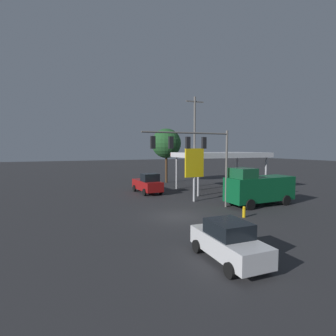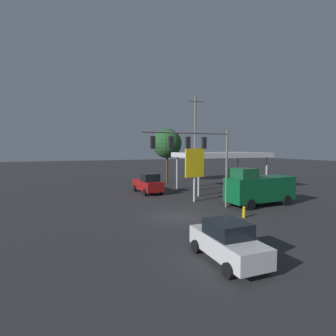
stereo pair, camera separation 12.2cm
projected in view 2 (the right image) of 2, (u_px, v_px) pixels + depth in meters
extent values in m
plane|color=#2D2D30|center=(178.00, 216.00, 20.62)|extent=(200.00, 200.00, 0.00)
cylinder|color=slate|center=(227.00, 169.00, 23.64)|extent=(0.20, 0.20, 6.94)
cylinder|color=slate|center=(187.00, 133.00, 21.84)|extent=(8.01, 0.14, 0.14)
cube|color=black|center=(204.00, 143.00, 22.53)|extent=(0.36, 0.28, 1.00)
sphere|color=#FF4141|center=(203.00, 139.00, 22.68)|extent=(0.22, 0.22, 0.22)
sphere|color=#392305|center=(203.00, 143.00, 22.70)|extent=(0.22, 0.22, 0.22)
sphere|color=black|center=(203.00, 146.00, 22.72)|extent=(0.22, 0.22, 0.22)
cube|color=black|center=(188.00, 143.00, 21.92)|extent=(0.36, 0.28, 1.00)
sphere|color=#FF4141|center=(187.00, 139.00, 22.07)|extent=(0.22, 0.22, 0.22)
sphere|color=#392305|center=(187.00, 143.00, 22.09)|extent=(0.22, 0.22, 0.22)
sphere|color=black|center=(187.00, 146.00, 22.11)|extent=(0.22, 0.22, 0.22)
cube|color=black|center=(171.00, 143.00, 21.31)|extent=(0.36, 0.28, 1.00)
sphere|color=#FF4141|center=(170.00, 139.00, 21.46)|extent=(0.22, 0.22, 0.22)
sphere|color=#392305|center=(170.00, 143.00, 21.48)|extent=(0.22, 0.22, 0.22)
sphere|color=black|center=(170.00, 146.00, 21.50)|extent=(0.22, 0.22, 0.22)
cube|color=black|center=(153.00, 142.00, 20.70)|extent=(0.36, 0.28, 1.00)
sphere|color=#FF4141|center=(152.00, 139.00, 20.85)|extent=(0.22, 0.22, 0.22)
sphere|color=#392305|center=(152.00, 142.00, 20.87)|extent=(0.22, 0.22, 0.22)
sphere|color=black|center=(152.00, 146.00, 20.90)|extent=(0.22, 0.22, 0.22)
cylinder|color=slate|center=(195.00, 144.00, 32.63)|extent=(0.26, 0.26, 11.69)
cube|color=slate|center=(195.00, 102.00, 32.23)|extent=(2.40, 0.14, 0.14)
cube|color=silver|center=(221.00, 155.00, 33.53)|extent=(11.00, 6.90, 0.60)
cube|color=red|center=(207.00, 154.00, 36.72)|extent=(11.00, 0.06, 0.36)
cylinder|color=#B7B7BC|center=(238.00, 171.00, 38.24)|extent=(0.24, 0.24, 4.22)
cylinder|color=#B7B7BC|center=(177.00, 173.00, 34.42)|extent=(0.24, 0.24, 4.22)
cylinder|color=#B7B7BC|center=(267.00, 174.00, 33.01)|extent=(0.24, 0.24, 4.22)
cylinder|color=#B7B7BC|center=(199.00, 177.00, 29.19)|extent=(0.24, 0.24, 4.22)
cylinder|color=#B7B7BC|center=(194.00, 175.00, 26.22)|extent=(0.24, 0.24, 5.34)
cube|color=yellow|center=(195.00, 163.00, 26.13)|extent=(2.02, 0.24, 2.88)
cube|color=black|center=(194.00, 163.00, 26.24)|extent=(1.41, 0.04, 1.01)
cube|color=maroon|center=(148.00, 185.00, 31.45)|extent=(2.31, 5.31, 1.10)
cube|color=black|center=(150.00, 177.00, 30.57)|extent=(1.93, 1.71, 0.90)
cylinder|color=black|center=(161.00, 191.00, 30.44)|extent=(0.27, 0.81, 0.80)
cylinder|color=black|center=(145.00, 192.00, 29.53)|extent=(0.27, 0.81, 0.80)
cylinder|color=black|center=(150.00, 187.00, 33.45)|extent=(0.27, 0.81, 0.80)
cylinder|color=black|center=(135.00, 188.00, 32.55)|extent=(0.27, 0.81, 0.80)
cube|color=#0C592D|center=(260.00, 189.00, 24.52)|extent=(6.89, 2.57, 2.20)
cube|color=#165431|center=(243.00, 173.00, 23.51)|extent=(1.88, 2.19, 0.90)
cylinder|color=black|center=(251.00, 205.00, 22.61)|extent=(0.97, 0.26, 0.96)
cylinder|color=black|center=(233.00, 200.00, 24.72)|extent=(0.97, 0.26, 0.96)
cylinder|color=black|center=(287.00, 200.00, 24.49)|extent=(0.97, 0.26, 0.96)
cylinder|color=black|center=(268.00, 196.00, 26.60)|extent=(0.97, 0.26, 0.96)
cube|color=silver|center=(227.00, 245.00, 12.40)|extent=(1.91, 4.44, 0.90)
cube|color=black|center=(228.00, 228.00, 12.34)|extent=(1.71, 2.04, 0.70)
cylinder|color=black|center=(264.00, 263.00, 11.45)|extent=(0.24, 0.67, 0.66)
cylinder|color=black|center=(228.00, 271.00, 10.78)|extent=(0.24, 0.67, 0.66)
cylinder|color=black|center=(226.00, 242.00, 14.10)|extent=(0.24, 0.67, 0.66)
cylinder|color=black|center=(196.00, 246.00, 13.43)|extent=(0.24, 0.67, 0.66)
cylinder|color=#4C331E|center=(167.00, 168.00, 40.85)|extent=(0.36, 0.36, 4.52)
sphere|color=#235628|center=(167.00, 143.00, 40.55)|extent=(4.57, 4.57, 4.57)
cylinder|color=gold|center=(244.00, 213.00, 20.27)|extent=(0.24, 0.24, 0.70)
sphere|color=gold|center=(244.00, 208.00, 20.23)|extent=(0.22, 0.22, 0.22)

